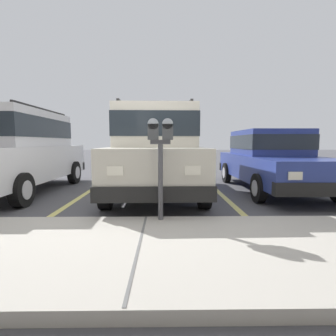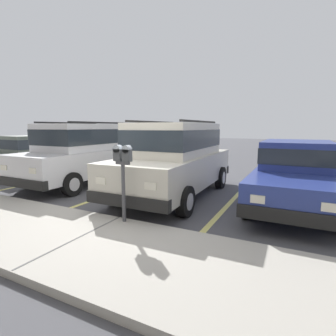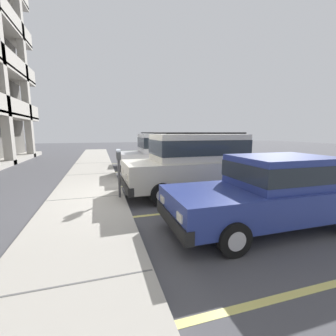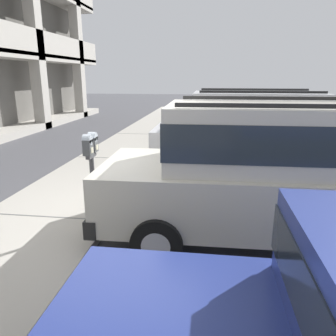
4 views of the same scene
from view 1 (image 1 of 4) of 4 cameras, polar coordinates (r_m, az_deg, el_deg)
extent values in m
cube|color=#4C4C51|center=(4.23, -4.56, -11.94)|extent=(80.00, 80.00, 0.10)
cube|color=#ADA89E|center=(2.98, -6.27, -17.44)|extent=(40.00, 2.20, 0.12)
cube|color=#606060|center=(2.95, -6.29, -16.33)|extent=(0.03, 2.16, 0.00)
cube|color=#DBD16B|center=(5.72, 12.88, -6.88)|extent=(0.12, 4.80, 0.01)
cube|color=#DBD16B|center=(5.87, -19.69, -6.74)|extent=(0.12, 4.80, 0.01)
cube|color=beige|center=(6.23, -2.59, 1.02)|extent=(1.92, 4.73, 0.80)
cube|color=beige|center=(6.26, -2.62, 8.56)|extent=(1.67, 2.94, 0.84)
cube|color=#232B33|center=(6.27, -2.62, 8.75)|extent=(1.70, 2.97, 0.46)
cube|color=black|center=(3.97, -3.00, -5.65)|extent=(1.88, 0.19, 0.24)
cube|color=black|center=(8.55, -2.39, 0.38)|extent=(1.88, 0.19, 0.24)
cube|color=silver|center=(3.92, -11.41, -0.58)|extent=(0.24, 0.03, 0.14)
cube|color=silver|center=(3.90, 5.37, -0.53)|extent=(0.24, 0.03, 0.14)
cylinder|color=black|center=(4.93, -13.37, -5.01)|extent=(0.21, 0.66, 0.66)
cylinder|color=#B2B2B7|center=(4.93, -13.37, -5.01)|extent=(0.23, 0.37, 0.36)
cylinder|color=black|center=(4.90, 7.85, -4.98)|extent=(0.21, 0.66, 0.66)
cylinder|color=#B2B2B7|center=(4.90, 7.85, -4.98)|extent=(0.23, 0.37, 0.36)
cylinder|color=black|center=(7.78, -9.10, -1.09)|extent=(0.21, 0.66, 0.66)
cylinder|color=#B2B2B7|center=(7.78, -9.10, -1.09)|extent=(0.23, 0.37, 0.36)
cylinder|color=black|center=(7.76, 4.23, -1.06)|extent=(0.21, 0.66, 0.66)
cylinder|color=#B2B2B7|center=(7.76, 4.23, -1.06)|extent=(0.23, 0.37, 0.36)
cube|color=black|center=(6.35, -9.01, 12.62)|extent=(0.10, 2.62, 0.05)
cube|color=black|center=(6.33, 3.75, 12.70)|extent=(0.10, 2.62, 0.05)
cube|color=navy|center=(7.16, 21.73, 0.18)|extent=(1.71, 4.40, 0.60)
cube|color=navy|center=(7.41, 21.01, 5.18)|extent=(1.50, 1.98, 0.64)
cube|color=#232B33|center=(7.41, 21.01, 5.30)|extent=(1.52, 2.01, 0.35)
cube|color=black|center=(5.27, 30.74, -3.98)|extent=(1.73, 0.16, 0.24)
cube|color=black|center=(9.20, 16.52, 0.33)|extent=(1.73, 0.16, 0.24)
cube|color=silver|center=(4.93, 25.96, -1.54)|extent=(0.24, 0.03, 0.14)
cylinder|color=black|center=(5.63, 19.12, -4.17)|extent=(0.16, 0.60, 0.60)
cylinder|color=#B2B2B7|center=(5.63, 19.12, -4.17)|extent=(0.18, 0.33, 0.33)
cylinder|color=black|center=(8.22, 12.61, -1.01)|extent=(0.16, 0.60, 0.60)
cylinder|color=#B2B2B7|center=(8.22, 12.61, -1.01)|extent=(0.18, 0.33, 0.33)
cylinder|color=black|center=(8.76, 23.26, -0.93)|extent=(0.16, 0.60, 0.60)
cylinder|color=#B2B2B7|center=(8.76, 23.26, -0.93)|extent=(0.18, 0.33, 0.33)
cube|color=silver|center=(7.33, -30.22, 0.96)|extent=(1.85, 4.71, 0.80)
cube|color=silver|center=(7.36, -30.35, 7.36)|extent=(1.63, 2.92, 0.84)
cube|color=#232B33|center=(7.36, -30.35, 7.52)|extent=(1.65, 2.94, 0.46)
cube|color=black|center=(9.42, -23.30, 0.41)|extent=(1.88, 0.17, 0.24)
cylinder|color=black|center=(5.67, -29.23, -4.20)|extent=(0.20, 0.66, 0.66)
cylinder|color=#B2B2B7|center=(5.67, -29.23, -4.20)|extent=(0.22, 0.36, 0.36)
cylinder|color=black|center=(9.07, -30.60, -0.86)|extent=(0.20, 0.66, 0.66)
cylinder|color=#B2B2B7|center=(9.07, -30.60, -0.86)|extent=(0.22, 0.36, 0.36)
cylinder|color=black|center=(8.32, -19.74, -0.92)|extent=(0.20, 0.66, 0.66)
cylinder|color=#B2B2B7|center=(8.32, -19.74, -0.92)|extent=(0.22, 0.36, 0.36)
cube|color=black|center=(7.09, -25.58, 11.41)|extent=(0.06, 2.62, 0.05)
cylinder|color=#47474C|center=(3.72, -1.64, -3.14)|extent=(0.07, 0.07, 1.08)
cube|color=#47474C|center=(3.68, -1.66, 5.66)|extent=(0.28, 0.06, 0.06)
cube|color=#424447|center=(3.68, -0.10, 7.85)|extent=(0.15, 0.11, 0.22)
cylinder|color=#9EA8B2|center=(3.69, -0.10, 9.55)|extent=(0.15, 0.11, 0.15)
cube|color=#B7B293|center=(3.74, -0.11, 7.22)|extent=(0.08, 0.01, 0.08)
cube|color=#424447|center=(3.68, -3.24, 7.83)|extent=(0.15, 0.11, 0.22)
cylinder|color=#9EA8B2|center=(3.69, -3.25, 9.54)|extent=(0.15, 0.11, 0.15)
cube|color=#B7B293|center=(3.74, -3.20, 7.21)|extent=(0.08, 0.01, 0.08)
camera|label=2|loc=(2.87, 93.76, 12.76)|focal=28.00mm
camera|label=3|loc=(7.34, 64.01, 8.84)|focal=24.00mm
camera|label=4|loc=(7.01, 38.81, 13.46)|focal=35.00mm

